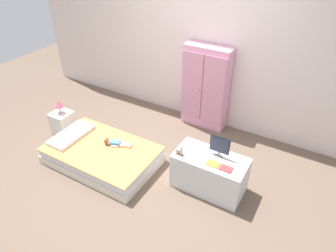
{
  "coord_description": "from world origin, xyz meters",
  "views": [
    {
      "loc": [
        1.82,
        -2.52,
        2.83
      ],
      "look_at": [
        0.13,
        0.36,
        0.54
      ],
      "focal_mm": 32.31,
      "sensor_mm": 36.0,
      "label": 1
    }
  ],
  "objects_px": {
    "tv_stand": "(209,173)",
    "bed": "(102,155)",
    "wardrobe": "(206,88)",
    "rocking_horse_toy": "(180,151)",
    "doll": "(113,142)",
    "table_lamp": "(59,105)",
    "tv_monitor": "(220,145)",
    "nightstand": "(63,123)",
    "book_red": "(226,169)",
    "book_orange": "(213,164)"
  },
  "relations": [
    {
      "from": "tv_stand",
      "to": "tv_monitor",
      "type": "height_order",
      "value": "tv_monitor"
    },
    {
      "from": "nightstand",
      "to": "rocking_horse_toy",
      "type": "bearing_deg",
      "value": -2.29
    },
    {
      "from": "bed",
      "to": "rocking_horse_toy",
      "type": "bearing_deg",
      "value": 7.76
    },
    {
      "from": "tv_monitor",
      "to": "tv_stand",
      "type": "bearing_deg",
      "value": -129.15
    },
    {
      "from": "nightstand",
      "to": "tv_monitor",
      "type": "distance_m",
      "value": 2.59
    },
    {
      "from": "table_lamp",
      "to": "wardrobe",
      "type": "height_order",
      "value": "wardrobe"
    },
    {
      "from": "doll",
      "to": "nightstand",
      "type": "relative_size",
      "value": 1.05
    },
    {
      "from": "table_lamp",
      "to": "tv_monitor",
      "type": "height_order",
      "value": "tv_monitor"
    },
    {
      "from": "doll",
      "to": "book_orange",
      "type": "height_order",
      "value": "book_orange"
    },
    {
      "from": "bed",
      "to": "wardrobe",
      "type": "height_order",
      "value": "wardrobe"
    },
    {
      "from": "tv_stand",
      "to": "tv_monitor",
      "type": "xyz_separation_m",
      "value": [
        0.06,
        0.08,
        0.4
      ]
    },
    {
      "from": "table_lamp",
      "to": "tv_stand",
      "type": "xyz_separation_m",
      "value": [
        2.48,
        0.06,
        -0.27
      ]
    },
    {
      "from": "book_red",
      "to": "table_lamp",
      "type": "bearing_deg",
      "value": 179.05
    },
    {
      "from": "nightstand",
      "to": "wardrobe",
      "type": "xyz_separation_m",
      "value": [
        1.81,
        1.35,
        0.49
      ]
    },
    {
      "from": "bed",
      "to": "tv_stand",
      "type": "relative_size",
      "value": 1.71
    },
    {
      "from": "tv_monitor",
      "to": "rocking_horse_toy",
      "type": "bearing_deg",
      "value": -151.71
    },
    {
      "from": "nightstand",
      "to": "table_lamp",
      "type": "xyz_separation_m",
      "value": [
        0.0,
        -0.0,
        0.33
      ]
    },
    {
      "from": "bed",
      "to": "nightstand",
      "type": "bearing_deg",
      "value": 166.51
    },
    {
      "from": "table_lamp",
      "to": "tv_stand",
      "type": "bearing_deg",
      "value": 1.32
    },
    {
      "from": "nightstand",
      "to": "table_lamp",
      "type": "height_order",
      "value": "table_lamp"
    },
    {
      "from": "nightstand",
      "to": "tv_stand",
      "type": "xyz_separation_m",
      "value": [
        2.48,
        0.06,
        0.06
      ]
    },
    {
      "from": "table_lamp",
      "to": "tv_monitor",
      "type": "relative_size",
      "value": 0.78
    },
    {
      "from": "book_red",
      "to": "book_orange",
      "type": "bearing_deg",
      "value": 180.0
    },
    {
      "from": "wardrobe",
      "to": "book_red",
      "type": "distance_m",
      "value": 1.67
    },
    {
      "from": "tv_stand",
      "to": "book_red",
      "type": "height_order",
      "value": "book_red"
    },
    {
      "from": "tv_stand",
      "to": "tv_monitor",
      "type": "distance_m",
      "value": 0.41
    },
    {
      "from": "bed",
      "to": "tv_monitor",
      "type": "distance_m",
      "value": 1.68
    },
    {
      "from": "book_orange",
      "to": "bed",
      "type": "bearing_deg",
      "value": -172.81
    },
    {
      "from": "table_lamp",
      "to": "tv_monitor",
      "type": "bearing_deg",
      "value": 3.02
    },
    {
      "from": "nightstand",
      "to": "tv_monitor",
      "type": "bearing_deg",
      "value": 3.02
    },
    {
      "from": "book_orange",
      "to": "doll",
      "type": "bearing_deg",
      "value": -177.89
    },
    {
      "from": "tv_monitor",
      "to": "book_orange",
      "type": "xyz_separation_m",
      "value": [
        0.0,
        -0.18,
        -0.15
      ]
    },
    {
      "from": "bed",
      "to": "book_red",
      "type": "bearing_deg",
      "value": 6.51
    },
    {
      "from": "rocking_horse_toy",
      "to": "wardrobe",
      "type": "bearing_deg",
      "value": 102.88
    },
    {
      "from": "bed",
      "to": "book_orange",
      "type": "xyz_separation_m",
      "value": [
        1.55,
        0.2,
        0.38
      ]
    },
    {
      "from": "bed",
      "to": "book_red",
      "type": "distance_m",
      "value": 1.76
    },
    {
      "from": "tv_monitor",
      "to": "nightstand",
      "type": "bearing_deg",
      "value": -176.98
    },
    {
      "from": "book_orange",
      "to": "nightstand",
      "type": "bearing_deg",
      "value": 178.98
    },
    {
      "from": "doll",
      "to": "rocking_horse_toy",
      "type": "xyz_separation_m",
      "value": [
        1.05,
        0.01,
        0.27
      ]
    },
    {
      "from": "tv_monitor",
      "to": "book_red",
      "type": "height_order",
      "value": "tv_monitor"
    },
    {
      "from": "tv_stand",
      "to": "bed",
      "type": "bearing_deg",
      "value": -168.64
    },
    {
      "from": "doll",
      "to": "tv_monitor",
      "type": "relative_size",
      "value": 1.38
    },
    {
      "from": "table_lamp",
      "to": "book_red",
      "type": "bearing_deg",
      "value": -0.95
    },
    {
      "from": "bed",
      "to": "tv_stand",
      "type": "bearing_deg",
      "value": 11.36
    },
    {
      "from": "bed",
      "to": "table_lamp",
      "type": "xyz_separation_m",
      "value": [
        -1.0,
        0.24,
        0.39
      ]
    },
    {
      "from": "wardrobe",
      "to": "rocking_horse_toy",
      "type": "height_order",
      "value": "wardrobe"
    },
    {
      "from": "nightstand",
      "to": "book_red",
      "type": "height_order",
      "value": "book_red"
    },
    {
      "from": "bed",
      "to": "table_lamp",
      "type": "distance_m",
      "value": 1.1
    },
    {
      "from": "rocking_horse_toy",
      "to": "book_red",
      "type": "bearing_deg",
      "value": 4.03
    },
    {
      "from": "nightstand",
      "to": "tv_monitor",
      "type": "xyz_separation_m",
      "value": [
        2.55,
        0.13,
        0.47
      ]
    }
  ]
}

